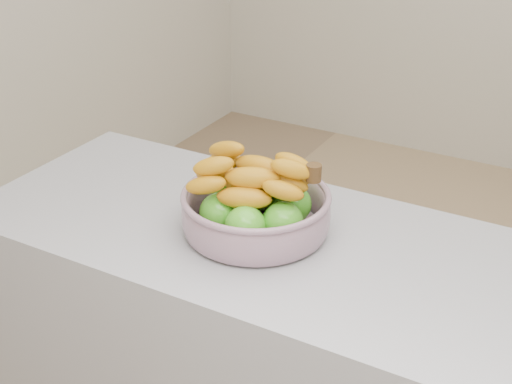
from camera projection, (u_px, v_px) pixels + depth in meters
fruit_bowl at (256, 207)px, 1.59m from camera, size 0.34×0.34×0.18m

